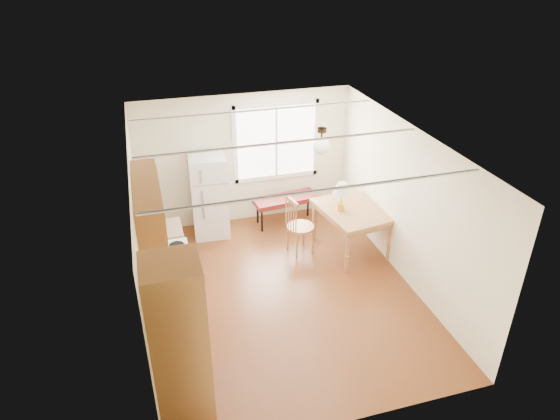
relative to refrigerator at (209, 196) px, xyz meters
name	(u,v)px	position (x,y,z in m)	size (l,w,h in m)	color
room_shell	(283,223)	(0.77, -2.12, 0.47)	(4.60, 5.60, 2.62)	#512510
kitchen_run	(170,292)	(-0.95, -2.75, 0.06)	(0.65, 3.40, 2.20)	brown
window_unit	(276,141)	(1.37, 0.35, 0.77)	(1.64, 0.05, 1.51)	white
pendant_light	(321,145)	(1.47, -1.72, 1.46)	(0.26, 0.26, 0.40)	black
refrigerator	(209,196)	(0.00, 0.00, 0.00)	(0.69, 0.69, 1.55)	white
bench	(286,200)	(1.44, -0.05, -0.27)	(1.27, 0.59, 0.57)	#571514
dining_table	(352,214)	(2.27, -1.24, -0.07)	(1.16, 1.43, 0.81)	#9C663C
chair	(296,222)	(1.30, -1.08, -0.16)	(0.50, 0.50, 1.08)	#9C663C
table_lamp	(342,190)	(2.06, -1.22, 0.40)	(0.29, 0.29, 0.51)	gold
coffee_maker	(170,293)	(-0.95, -3.03, 0.26)	(0.22, 0.27, 0.37)	black
kettle	(166,286)	(-0.99, -2.81, 0.21)	(0.12, 0.12, 0.22)	red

